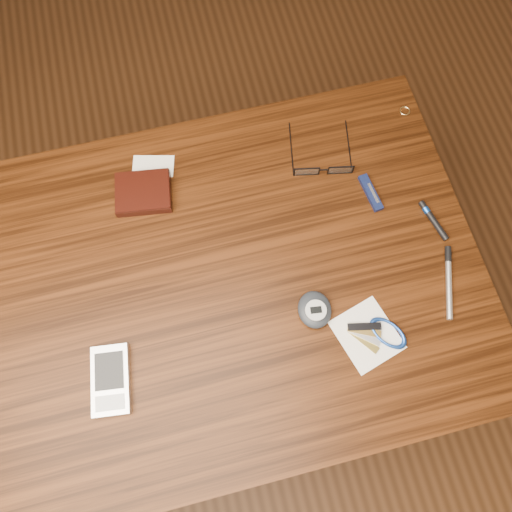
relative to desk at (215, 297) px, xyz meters
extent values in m
plane|color=#472814|center=(0.00, 0.00, -0.65)|extent=(3.80, 3.80, 0.00)
cube|color=#331708|center=(0.00, 0.00, 0.08)|extent=(1.00, 0.70, 0.03)
cylinder|color=#4C2814|center=(-0.45, -0.30, -0.29)|extent=(0.05, 0.05, 0.71)
cylinder|color=#4C2814|center=(0.45, -0.30, -0.29)|extent=(0.05, 0.05, 0.71)
cylinder|color=#4C2814|center=(-0.45, 0.30, -0.29)|extent=(0.05, 0.05, 0.71)
cylinder|color=#4C2814|center=(0.45, 0.30, -0.29)|extent=(0.05, 0.05, 0.71)
cube|color=black|center=(-0.09, 0.20, 0.11)|extent=(0.12, 0.10, 0.02)
cube|color=black|center=(-0.09, 0.20, 0.12)|extent=(0.11, 0.10, 0.00)
cube|color=silver|center=(-0.06, 0.26, 0.10)|extent=(0.09, 0.07, 0.00)
cube|color=black|center=(0.23, 0.17, 0.12)|extent=(0.05, 0.01, 0.03)
cube|color=white|center=(0.23, 0.17, 0.12)|extent=(0.05, 0.01, 0.02)
cylinder|color=black|center=(0.22, 0.23, 0.10)|extent=(0.03, 0.12, 0.00)
cube|color=black|center=(0.29, 0.16, 0.12)|extent=(0.05, 0.01, 0.03)
cube|color=white|center=(0.29, 0.16, 0.12)|extent=(0.05, 0.01, 0.02)
cylinder|color=black|center=(0.33, 0.21, 0.10)|extent=(0.03, 0.12, 0.00)
cube|color=black|center=(0.26, 0.16, 0.12)|extent=(0.02, 0.01, 0.00)
torus|color=#E4BE76|center=(0.47, 0.26, 0.10)|extent=(0.03, 0.03, 0.00)
cube|color=silver|center=(-0.20, -0.13, 0.11)|extent=(0.08, 0.12, 0.02)
cube|color=black|center=(-0.20, -0.11, 0.12)|extent=(0.06, 0.07, 0.00)
cube|color=#ADB0B5|center=(-0.21, -0.17, 0.12)|extent=(0.05, 0.03, 0.00)
ellipsoid|color=black|center=(0.17, -0.10, 0.11)|extent=(0.07, 0.08, 0.02)
cylinder|color=#9B9DA2|center=(0.17, -0.10, 0.13)|extent=(0.04, 0.04, 0.00)
cube|color=black|center=(0.17, -0.10, 0.13)|extent=(0.02, 0.01, 0.00)
cube|color=white|center=(0.25, -0.16, 0.10)|extent=(0.12, 0.13, 0.00)
torus|color=#1C46AA|center=(0.28, -0.17, 0.11)|extent=(0.08, 0.08, 0.01)
cube|color=olive|center=(0.24, -0.17, 0.11)|extent=(0.05, 0.06, 0.00)
cube|color=silver|center=(0.24, -0.16, 0.11)|extent=(0.05, 0.05, 0.00)
cube|color=olive|center=(0.24, -0.15, 0.11)|extent=(0.06, 0.04, 0.00)
cube|color=black|center=(0.24, -0.15, 0.11)|extent=(0.06, 0.02, 0.00)
cube|color=#0C1A38|center=(0.34, 0.10, 0.11)|extent=(0.03, 0.08, 0.01)
cube|color=silver|center=(0.34, 0.10, 0.11)|extent=(0.01, 0.04, 0.00)
cylinder|color=silver|center=(0.42, -0.11, 0.11)|extent=(0.06, 0.13, 0.01)
cylinder|color=black|center=(0.44, -0.06, 0.11)|extent=(0.02, 0.03, 0.01)
cylinder|color=black|center=(0.44, 0.02, 0.11)|extent=(0.03, 0.09, 0.01)
cylinder|color=#1545A3|center=(0.43, 0.04, 0.11)|extent=(0.01, 0.01, 0.01)
camera|label=1|loc=(0.02, -0.26, 0.98)|focal=35.00mm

